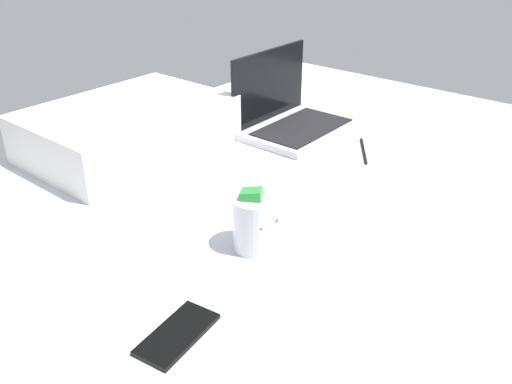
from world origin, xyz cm
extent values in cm
cube|color=#B7BCC6|center=(0.00, 0.00, 9.00)|extent=(180.00, 140.00, 18.00)
cube|color=#B7BABC|center=(22.76, 19.92, 19.00)|extent=(33.21, 23.30, 2.00)
cube|color=black|center=(22.78, 18.42, 20.20)|extent=(29.15, 17.26, 0.40)
cube|color=black|center=(22.66, 30.92, 30.50)|extent=(33.01, 1.30, 21.00)
cylinder|color=silver|center=(-32.06, -9.32, 23.50)|extent=(9.00, 9.00, 11.00)
cube|color=red|center=(-32.58, -8.98, 21.94)|extent=(7.25, 8.04, 6.77)
cube|color=red|center=(-32.28, -10.62, 25.42)|extent=(5.35, 6.81, 5.45)
cube|color=#268C33|center=(-32.19, -8.44, 28.91)|extent=(5.96, 6.12, 4.05)
cube|color=black|center=(-59.30, -15.93, 18.40)|extent=(14.84, 8.75, 0.80)
cube|color=white|center=(-17.31, 48.00, 24.50)|extent=(52.00, 36.00, 13.00)
cube|color=black|center=(22.88, -2.29, 18.30)|extent=(14.38, 10.08, 0.60)
camera|label=1|loc=(-101.11, -66.69, 78.10)|focal=38.00mm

